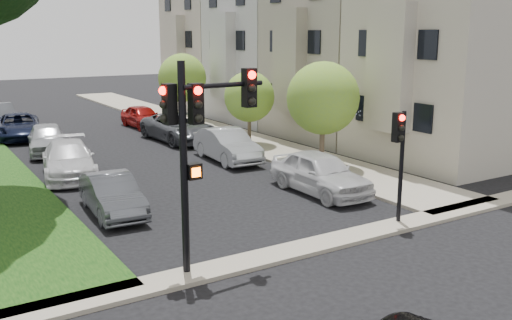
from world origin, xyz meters
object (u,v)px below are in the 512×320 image
car_parked_0 (320,173)px  car_parked_7 (47,139)px  car_parked_5 (112,195)px  small_tree_a (323,98)px  car_parked_9 (2,113)px  car_parked_1 (227,145)px  small_tree_b (249,97)px  traffic_signal_main (198,129)px  car_parked_3 (142,117)px  car_parked_8 (19,126)px  small_tree_c (182,78)px  traffic_signal_secondary (400,147)px  car_parked_2 (179,127)px  car_parked_6 (69,160)px

car_parked_0 → car_parked_7: car_parked_0 is taller
car_parked_5 → car_parked_0: bearing=-8.7°
small_tree_a → car_parked_9: size_ratio=1.23×
car_parked_5 → car_parked_9: 23.81m
car_parked_1 → car_parked_5: (-7.24, -5.07, -0.09)m
small_tree_b → traffic_signal_main: traffic_signal_main is taller
car_parked_3 → car_parked_8: bearing=177.8°
small_tree_c → car_parked_8: (-10.06, 0.64, -2.39)m
small_tree_b → car_parked_5: (-9.98, -7.57, -1.99)m
car_parked_3 → small_tree_b: bearing=-75.9°
car_parked_3 → car_parked_5: bearing=-116.1°
small_tree_c → car_parked_5: (-9.98, -15.91, -2.44)m
traffic_signal_secondary → car_parked_7: bearing=111.8°
car_parked_0 → car_parked_1: 6.75m
car_parked_1 → car_parked_5: bearing=-141.6°
small_tree_c → car_parked_7: size_ratio=1.05×
car_parked_0 → car_parked_3: (-0.11, 18.20, -0.09)m
car_parked_3 → car_parked_5: size_ratio=1.02×
car_parked_0 → car_parked_2: (-0.08, 12.64, -0.02)m
car_parked_9 → traffic_signal_secondary: bearing=-78.0°
small_tree_c → car_parked_0: 17.91m
small_tree_a → car_parked_9: (-9.87, 22.44, -2.55)m
car_parked_7 → car_parked_8: bearing=105.1°
car_parked_6 → car_parked_9: car_parked_6 is taller
car_parked_6 → car_parked_2: bearing=45.0°
small_tree_c → small_tree_a: bearing=-90.0°
traffic_signal_secondary → car_parked_1: size_ratio=0.78×
car_parked_5 → car_parked_3: bearing=69.8°
small_tree_c → car_parked_6: bearing=-134.9°
car_parked_2 → car_parked_6: car_parked_2 is taller
small_tree_b → car_parked_0: size_ratio=0.85×
car_parked_2 → car_parked_6: bearing=-148.4°
car_parked_1 → small_tree_b: bearing=45.6°
car_parked_0 → car_parked_1: size_ratio=1.01×
car_parked_1 → car_parked_3: 11.45m
traffic_signal_main → car_parked_6: traffic_signal_main is taller
traffic_signal_main → car_parked_5: size_ratio=1.30×
traffic_signal_secondary → car_parked_5: size_ratio=0.89×
small_tree_b → car_parked_8: size_ratio=0.77×
car_parked_8 → car_parked_5: bearing=-82.5°
traffic_signal_secondary → car_parked_3: (0.14, 22.38, -1.82)m
car_parked_2 → car_parked_5: (-7.42, -10.97, -0.11)m
car_parked_5 → car_parked_7: bearing=92.0°
small_tree_c → traffic_signal_secondary: (-2.73, -21.77, -0.58)m
car_parked_5 → car_parked_8: car_parked_8 is taller
car_parked_3 → car_parked_6: 12.83m
car_parked_9 → small_tree_a: bearing=-67.8°
small_tree_b → car_parked_2: (-2.56, 3.40, -1.89)m
car_parked_8 → car_parked_9: (0.19, 7.25, -0.09)m
car_parked_8 → small_tree_a: bearing=-49.3°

